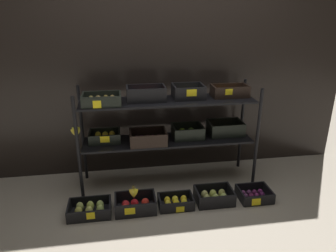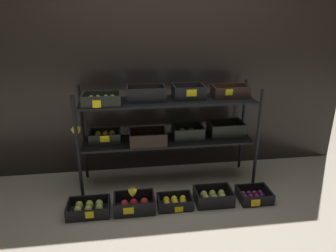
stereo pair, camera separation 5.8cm
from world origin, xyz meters
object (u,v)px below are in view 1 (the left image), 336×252
at_px(crate_ground_lemon, 176,202).
at_px(crate_ground_pear, 90,209).
at_px(crate_ground_plum, 254,195).
at_px(crate_ground_right_pear, 214,197).
at_px(display_rack, 168,119).
at_px(crate_ground_apple_red, 135,205).
at_px(banana_bunch_loose, 134,193).

bearing_deg(crate_ground_lemon, crate_ground_pear, 179.65).
bearing_deg(crate_ground_plum, crate_ground_right_pear, 178.12).
relative_size(display_rack, crate_ground_apple_red, 4.95).
bearing_deg(crate_ground_lemon, banana_bunch_loose, -179.58).
height_order(crate_ground_pear, banana_bunch_loose, banana_bunch_loose).
xyz_separation_m(crate_ground_pear, crate_ground_right_pear, (1.16, 0.02, 0.01)).
bearing_deg(crate_ground_apple_red, display_rack, 51.12).
height_order(crate_ground_right_pear, banana_bunch_loose, banana_bunch_loose).
relative_size(crate_ground_right_pear, crate_ground_plum, 1.14).
height_order(crate_ground_plum, banana_bunch_loose, banana_bunch_loose).
distance_m(crate_ground_apple_red, crate_ground_plum, 1.15).
xyz_separation_m(display_rack, crate_ground_right_pear, (0.37, -0.45, -0.65)).
relative_size(crate_ground_plum, banana_bunch_loose, 2.56).
distance_m(crate_ground_lemon, crate_ground_right_pear, 0.37).
relative_size(display_rack, crate_ground_pear, 4.86).
xyz_separation_m(crate_ground_pear, crate_ground_lemon, (0.78, -0.00, -0.00)).
height_order(crate_ground_pear, crate_ground_lemon, crate_ground_pear).
distance_m(display_rack, crate_ground_plum, 1.12).
height_order(crate_ground_apple_red, crate_ground_right_pear, crate_ground_apple_red).
distance_m(crate_ground_pear, banana_bunch_loose, 0.42).
bearing_deg(banana_bunch_loose, crate_ground_pear, 178.89).
relative_size(crate_ground_apple_red, crate_ground_plum, 1.21).
xyz_separation_m(crate_ground_lemon, banana_bunch_loose, (-0.39, -0.00, 0.14)).
distance_m(display_rack, crate_ground_right_pear, 0.88).
height_order(crate_ground_right_pear, crate_ground_plum, crate_ground_right_pear).
bearing_deg(display_rack, crate_ground_plum, -30.94).
bearing_deg(crate_ground_plum, display_rack, 149.06).
height_order(display_rack, crate_ground_apple_red, display_rack).
xyz_separation_m(display_rack, banana_bunch_loose, (-0.39, -0.47, -0.52)).
distance_m(crate_ground_right_pear, crate_ground_plum, 0.40).
distance_m(crate_ground_plum, banana_bunch_loose, 1.17).
bearing_deg(crate_ground_plum, crate_ground_pear, -179.93).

